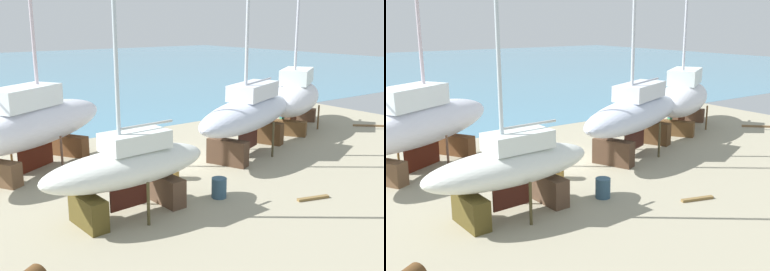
% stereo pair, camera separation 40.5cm
% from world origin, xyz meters
% --- Properties ---
extents(ground_plane, '(40.94, 40.94, 0.00)m').
position_xyz_m(ground_plane, '(0.00, -2.36, 0.00)').
color(ground_plane, gray).
extents(sailboat_mid_port, '(10.69, 6.53, 16.81)m').
position_xyz_m(sailboat_mid_port, '(3.85, -0.74, 2.39)').
color(sailboat_mid_port, '#483223').
rests_on(sailboat_mid_port, ground).
extents(sailboat_small_center, '(10.56, 8.04, 17.37)m').
position_xyz_m(sailboat_small_center, '(-7.10, 3.62, 2.42)').
color(sailboat_small_center, brown).
rests_on(sailboat_small_center, ground).
extents(sailboat_far_slipway, '(7.29, 2.84, 11.94)m').
position_xyz_m(sailboat_far_slipway, '(-5.93, -4.35, 1.95)').
color(sailboat_far_slipway, '#4B3F1A').
rests_on(sailboat_far_slipway, ground).
extents(sailboat_large_starboard, '(10.08, 7.94, 16.10)m').
position_xyz_m(sailboat_large_starboard, '(11.07, 2.19, 2.25)').
color(sailboat_large_starboard, brown).
rests_on(sailboat_large_starboard, ground).
extents(worker, '(0.37, 0.49, 1.68)m').
position_xyz_m(worker, '(9.87, 2.21, 0.87)').
color(worker, '#2D6F44').
rests_on(worker, ground).
extents(barrel_ochre, '(0.84, 0.84, 0.88)m').
position_xyz_m(barrel_ochre, '(-1.97, -5.11, 0.44)').
color(barrel_ochre, '#314F65').
rests_on(barrel_ochre, ground).
extents(barrel_tipped_center, '(0.86, 0.86, 0.91)m').
position_xyz_m(barrel_tipped_center, '(-2.25, -1.89, 0.45)').
color(barrel_tipped_center, olive).
rests_on(barrel_tipped_center, ground).
extents(timber_long_aft, '(1.84, 1.75, 0.14)m').
position_xyz_m(timber_long_aft, '(15.74, -1.05, 0.07)').
color(timber_long_aft, brown).
rests_on(timber_long_aft, ground).
extents(timber_short_cross, '(1.49, 0.63, 0.11)m').
position_xyz_m(timber_short_cross, '(1.15, -7.70, 0.06)').
color(timber_short_cross, brown).
rests_on(timber_short_cross, ground).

